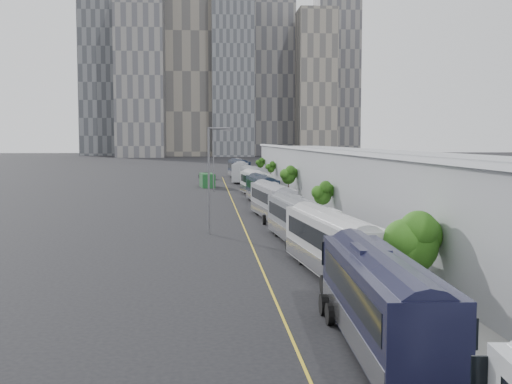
{
  "coord_description": "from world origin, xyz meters",
  "views": [
    {
      "loc": [
        -4.93,
        -3.08,
        8.09
      ],
      "look_at": [
        -0.1,
        59.09,
        3.0
      ],
      "focal_mm": 45.0,
      "sensor_mm": 36.0,
      "label": 1
    }
  ],
  "objects": [
    {
      "name": "sidewalk",
      "position": [
        9.0,
        55.0,
        0.06
      ],
      "size": [
        10.0,
        170.0,
        0.12
      ],
      "primitive_type": "cube",
      "color": "gray",
      "rests_on": "ground"
    },
    {
      "name": "lane_line",
      "position": [
        -1.5,
        55.0,
        0.01
      ],
      "size": [
        0.12,
        160.0,
        0.02
      ],
      "primitive_type": "cube",
      "color": "gold",
      "rests_on": "ground"
    },
    {
      "name": "depot",
      "position": [
        12.99,
        55.0,
        3.51
      ],
      "size": [
        12.45,
        160.4,
        7.2
      ],
      "color": "gray",
      "rests_on": "ground"
    },
    {
      "name": "skyline",
      "position": [
        -2.9,
        324.16,
        50.85
      ],
      "size": [
        145.0,
        64.0,
        120.0
      ],
      "color": "slate",
      "rests_on": "ground"
    },
    {
      "name": "bus_1",
      "position": [
        1.72,
        20.78,
        1.59
      ],
      "size": [
        3.14,
        12.99,
        3.77
      ],
      "rotation": [
        0.0,
        0.0,
        -0.04
      ],
      "color": "black",
      "rests_on": "ground"
    },
    {
      "name": "bus_2",
      "position": [
        2.49,
        34.4,
        1.59
      ],
      "size": [
        3.84,
        13.12,
        3.78
      ],
      "rotation": [
        0.0,
        0.0,
        0.1
      ],
      "color": "silver",
      "rests_on": "ground"
    },
    {
      "name": "bus_3",
      "position": [
        2.14,
        46.8,
        1.5
      ],
      "size": [
        3.4,
        12.29,
        3.55
      ],
      "rotation": [
        0.0,
        0.0,
        0.08
      ],
      "color": "slate",
      "rests_on": "ground"
    },
    {
      "name": "bus_4",
      "position": [
        1.8,
        61.97,
        1.54
      ],
      "size": [
        3.62,
        12.63,
        3.64
      ],
      "rotation": [
        0.0,
        0.0,
        0.09
      ],
      "color": "#95969F",
      "rests_on": "ground"
    },
    {
      "name": "bus_5",
      "position": [
        2.09,
        77.82,
        1.51
      ],
      "size": [
        3.32,
        12.4,
        3.58
      ],
      "rotation": [
        0.0,
        0.0,
        0.07
      ],
      "color": "black",
      "rests_on": "ground"
    },
    {
      "name": "bus_6",
      "position": [
        2.14,
        88.99,
        1.54
      ],
      "size": [
        3.76,
        12.65,
        3.64
      ],
      "rotation": [
        0.0,
        0.0,
        0.1
      ],
      "color": "silver",
      "rests_on": "ground"
    },
    {
      "name": "bus_7",
      "position": [
        2.79,
        102.54,
        1.54
      ],
      "size": [
        3.7,
        12.64,
        3.64
      ],
      "rotation": [
        0.0,
        0.0,
        0.1
      ],
      "color": "gray",
      "rests_on": "ground"
    },
    {
      "name": "bus_8",
      "position": [
        1.65,
        119.57,
        1.63
      ],
      "size": [
        4.02,
        13.45,
        3.87
      ],
      "rotation": [
        0.0,
        0.0,
        -0.1
      ],
      "color": "#96989F",
      "rests_on": "ground"
    },
    {
      "name": "bus_9",
      "position": [
        1.82,
        130.34,
        1.7
      ],
      "size": [
        4.09,
        13.99,
        4.03
      ],
      "rotation": [
        0.0,
        0.0,
        0.1
      ],
      "color": "black",
      "rests_on": "ground"
    },
    {
      "name": "bus_10",
      "position": [
        2.58,
        144.48,
        1.55
      ],
      "size": [
        3.22,
        12.65,
        3.66
      ],
      "rotation": [
        0.0,
        0.0,
        0.06
      ],
      "color": "silver",
      "rests_on": "ground"
    },
    {
      "name": "tree_1",
      "position": [
        5.41,
        28.41,
        3.11
      ],
      "size": [
        2.79,
        2.79,
        4.51
      ],
      "color": "black",
      "rests_on": "ground"
    },
    {
      "name": "tree_2",
      "position": [
        5.96,
        56.38,
        3.02
      ],
      "size": [
        1.68,
        1.68,
        3.88
      ],
      "color": "black",
      "rests_on": "ground"
    },
    {
      "name": "tree_3",
      "position": [
        5.85,
        80.57,
        3.45
      ],
      "size": [
        1.89,
        1.89,
        4.43
      ],
      "color": "black",
      "rests_on": "ground"
    },
    {
      "name": "tree_4",
      "position": [
        6.14,
        106.49,
        3.22
      ],
      "size": [
        1.32,
        1.32,
        3.95
      ],
      "color": "black",
      "rests_on": "ground"
    },
    {
      "name": "tree_5",
      "position": [
        6.09,
        127.03,
        3.25
      ],
      "size": [
        1.42,
        1.42,
        4.02
      ],
      "color": "black",
      "rests_on": "ground"
    },
    {
      "name": "street_lamp_near",
      "position": [
        -4.54,
        51.63,
        5.27
      ],
      "size": [
        2.04,
        0.22,
        9.16
      ],
      "color": "#59595E",
      "rests_on": "ground"
    },
    {
      "name": "street_lamp_far",
      "position": [
        -3.65,
        97.31,
        5.62
      ],
      "size": [
        2.04,
        0.22,
        9.83
      ],
      "color": "#59595E",
      "rests_on": "ground"
    },
    {
      "name": "shipping_container",
      "position": [
        -4.8,
        106.55,
        1.17
      ],
      "size": [
        2.76,
        5.79,
        2.35
      ],
      "primitive_type": "cube",
      "rotation": [
        0.0,
        0.0,
        0.11
      ],
      "color": "#15441E",
      "rests_on": "ground"
    },
    {
      "name": "suv",
      "position": [
        -4.74,
        128.81,
        0.7
      ],
      "size": [
        3.87,
        5.54,
        1.4
      ],
      "primitive_type": "imported",
      "rotation": [
        0.0,
        0.0,
        0.34
      ],
      "color": "black",
      "rests_on": "ground"
    }
  ]
}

